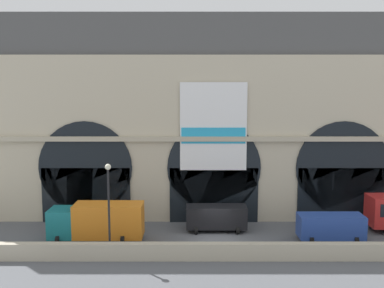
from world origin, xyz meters
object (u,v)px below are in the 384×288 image
at_px(van_center, 218,217).
at_px(street_lamp_quayside, 110,197).
at_px(box_truck_midwest, 100,221).
at_px(van_mideast, 332,226).

height_order(van_center, street_lamp_quayside, street_lamp_quayside).
height_order(box_truck_midwest, van_mideast, box_truck_midwest).
relative_size(van_center, street_lamp_quayside, 0.75).
bearing_deg(street_lamp_quayside, van_mideast, 10.31).
height_order(van_center, van_mideast, same).
bearing_deg(van_mideast, street_lamp_quayside, -169.69).
bearing_deg(van_mideast, box_truck_midwest, -179.97).
height_order(box_truck_midwest, street_lamp_quayside, street_lamp_quayside).
xyz_separation_m(box_truck_midwest, street_lamp_quayside, (1.52, -3.14, 2.71)).
xyz_separation_m(box_truck_midwest, van_center, (9.71, 2.70, -0.45)).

